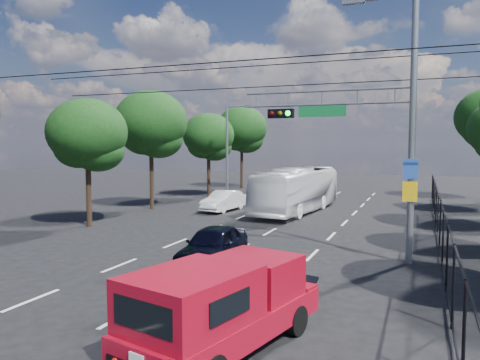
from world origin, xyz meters
The scene contains 14 objects.
ground centered at (0.00, 0.00, 0.00)m, with size 120.00×120.00×0.00m, color black.
lane_markings centered at (0.00, 14.00, 0.01)m, with size 6.12×38.00×0.01m.
signal_mast centered at (5.28, 7.99, 5.24)m, with size 6.43×0.39×9.50m.
streetlight_left centered at (-6.33, 22.00, 3.94)m, with size 2.09×0.22×7.08m.
utility_wires centered at (0.00, 8.83, 7.23)m, with size 22.00×5.04×0.74m.
fence_right centered at (7.60, 12.17, 1.03)m, with size 0.06×34.03×2.00m.
tree_left_b centered at (-9.18, 10.02, 4.58)m, with size 4.08×4.08×6.63m.
tree_left_c centered at (-9.78, 17.02, 5.40)m, with size 4.80×4.80×7.80m.
tree_left_d centered at (-9.38, 25.02, 4.72)m, with size 4.20×4.20×6.83m.
tree_left_e centered at (-9.58, 33.02, 5.53)m, with size 4.92×4.92×7.99m.
red_pickup centered at (3.14, -0.97, 1.00)m, with size 2.97×5.32×1.88m.
navy_hatchback centered at (0.03, 5.28, 0.69)m, with size 1.63×4.06×1.38m, color black.
white_bus centered at (-0.47, 19.12, 1.40)m, with size 2.36×10.09×2.81m, color silver.
white_van centered at (-5.01, 17.87, 0.65)m, with size 1.37×3.93×1.29m, color white.
Camera 1 is at (6.87, -9.56, 4.24)m, focal length 35.00 mm.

